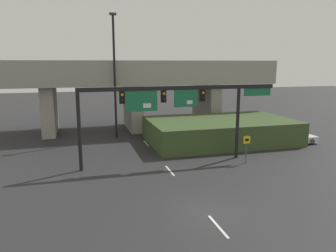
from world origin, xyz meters
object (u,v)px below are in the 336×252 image
(highway_light_pole_near, at_px, (115,74))
(parked_sedan_near_right, at_px, (264,138))
(signal_gantry, at_px, (174,101))
(parked_sedan_mid_right, at_px, (295,137))
(speed_limit_sign, at_px, (246,145))

(highway_light_pole_near, xyz_separation_m, parked_sedan_near_right, (13.76, -7.10, -6.22))
(signal_gantry, distance_m, highway_light_pole_near, 11.07)
(parked_sedan_near_right, bearing_deg, parked_sedan_mid_right, -18.74)
(speed_limit_sign, distance_m, highway_light_pole_near, 15.99)
(speed_limit_sign, height_order, highway_light_pole_near, highway_light_pole_near)
(parked_sedan_near_right, bearing_deg, highway_light_pole_near, 139.00)
(signal_gantry, height_order, parked_sedan_mid_right, signal_gantry)
(signal_gantry, height_order, highway_light_pole_near, highway_light_pole_near)
(highway_light_pole_near, bearing_deg, speed_limit_sign, -52.76)
(speed_limit_sign, xyz_separation_m, parked_sedan_mid_right, (7.95, 4.60, -0.84))
(highway_light_pole_near, height_order, parked_sedan_near_right, highway_light_pole_near)
(parked_sedan_mid_right, bearing_deg, speed_limit_sign, -151.38)
(speed_limit_sign, height_order, parked_sedan_mid_right, speed_limit_sign)
(signal_gantry, bearing_deg, highway_light_pole_near, 108.68)
(signal_gantry, relative_size, highway_light_pole_near, 1.24)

